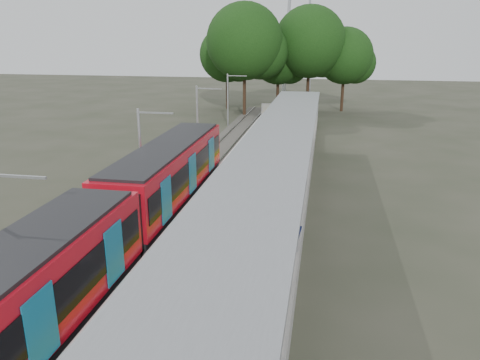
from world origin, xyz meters
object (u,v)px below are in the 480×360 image
bench_near (246,354)px  info_pillar_near (191,353)px  info_pillar_far (257,184)px  bench_mid (292,231)px  bench_far (300,144)px  train (112,222)px  litter_bin (277,207)px

bench_near → info_pillar_near: 1.42m
bench_near → info_pillar_far: info_pillar_far is taller
bench_mid → bench_near: bearing=-90.5°
bench_far → bench_near: bearing=-83.7°
train → info_pillar_far: train is taller
train → bench_near: 9.14m
train → info_pillar_near: bearing=-52.9°
info_pillar_far → bench_far: bearing=58.8°
bench_near → info_pillar_near: info_pillar_near is taller
info_pillar_near → info_pillar_far: bearing=93.6°
litter_bin → train: bearing=-144.1°
train → info_pillar_far: bearing=54.2°
bench_mid → train: bearing=-165.0°
train → bench_mid: bearing=11.3°
bench_far → bench_mid: bearing=-81.6°
bench_near → info_pillar_far: size_ratio=0.84×
bench_far → info_pillar_near: info_pillar_near is taller
bench_near → bench_mid: 7.82m
train → info_pillar_near: train is taller
bench_far → info_pillar_near: bearing=-86.6°
info_pillar_near → train: bearing=129.1°
bench_mid → bench_far: 15.93m
litter_bin → bench_mid: bearing=-73.6°
train → bench_mid: (7.10, 1.42, -0.48)m
bench_near → bench_far: bearing=84.7°
bench_near → bench_mid: bench_mid is taller
bench_far → info_pillar_far: bearing=-92.5°
train → bench_near: size_ratio=18.68×
train → bench_near: train is taller
info_pillar_far → litter_bin: 2.65m
train → bench_far: (6.53, 17.34, -0.44)m
bench_near → bench_far: bench_far is taller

